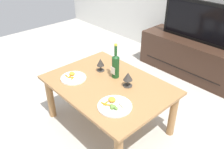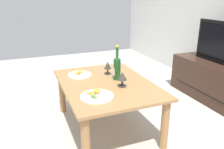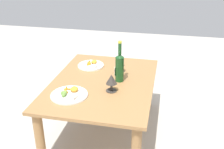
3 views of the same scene
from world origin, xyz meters
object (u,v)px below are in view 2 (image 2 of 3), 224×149
(goblet_right, at_px, (122,77))
(dinner_plate_left, at_px, (80,74))
(wine_bottle, at_px, (117,67))
(tv_stand, at_px, (221,84))
(dinner_plate_right, at_px, (97,96))
(dining_table, at_px, (106,90))
(goblet_left, at_px, (108,66))

(goblet_right, bearing_deg, dinner_plate_left, -146.52)
(wine_bottle, bearing_deg, goblet_right, -8.13)
(tv_stand, height_order, dinner_plate_right, dinner_plate_right)
(dining_table, distance_m, dinner_plate_right, 0.35)
(dinner_plate_right, bearing_deg, dinner_plate_left, 179.83)
(dinner_plate_right, bearing_deg, dining_table, 146.82)
(dinner_plate_right, bearing_deg, goblet_right, 115.36)
(wine_bottle, bearing_deg, dinner_plate_right, -44.19)
(goblet_left, relative_size, dinner_plate_left, 0.56)
(dining_table, distance_m, wine_bottle, 0.25)
(goblet_right, xyz_separation_m, dinner_plate_left, (-0.44, -0.29, -0.08))
(tv_stand, bearing_deg, goblet_right, -83.08)
(wine_bottle, bearing_deg, dining_table, -72.35)
(dining_table, relative_size, goblet_right, 8.16)
(goblet_left, distance_m, dinner_plate_left, 0.31)
(goblet_left, xyz_separation_m, dinner_plate_right, (0.52, -0.29, -0.08))
(wine_bottle, distance_m, goblet_right, 0.20)
(dinner_plate_left, relative_size, dinner_plate_right, 0.88)
(wine_bottle, height_order, dinner_plate_right, wine_bottle)
(goblet_right, height_order, dinner_plate_left, goblet_right)
(dining_table, height_order, tv_stand, dining_table)
(dining_table, xyz_separation_m, wine_bottle, (-0.04, 0.13, 0.21))
(wine_bottle, distance_m, goblet_left, 0.20)
(goblet_left, bearing_deg, dinner_plate_left, -101.54)
(dining_table, xyz_separation_m, tv_stand, (-0.03, 1.54, -0.17))
(goblet_left, bearing_deg, tv_stand, 81.84)
(wine_bottle, height_order, goblet_left, wine_bottle)
(goblet_left, height_order, dinner_plate_left, goblet_left)
(tv_stand, height_order, wine_bottle, wine_bottle)
(tv_stand, distance_m, goblet_right, 1.48)
(dining_table, height_order, wine_bottle, wine_bottle)
(dinner_plate_right, bearing_deg, goblet_left, 150.60)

